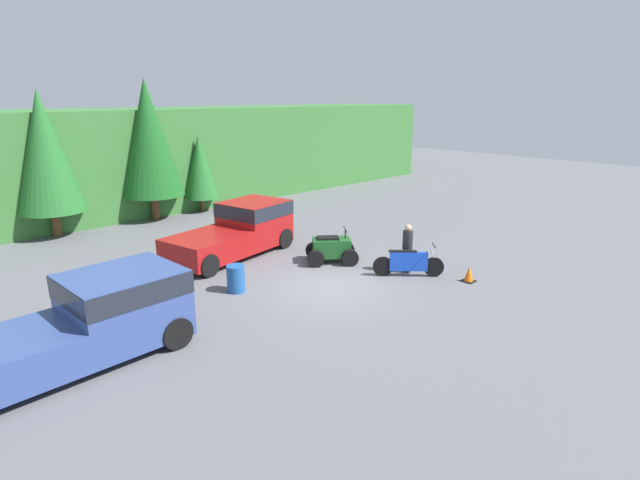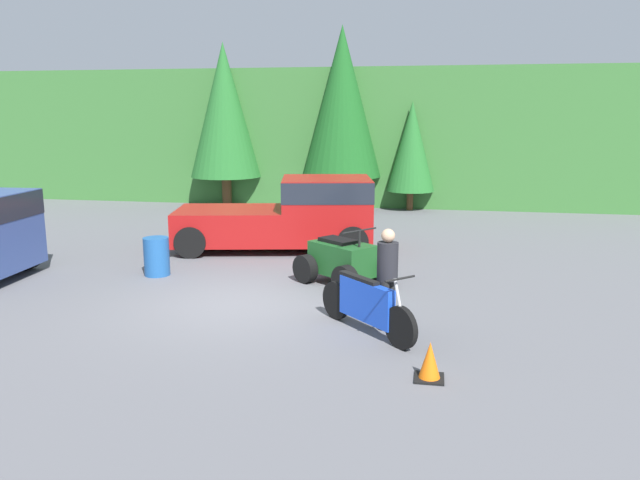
% 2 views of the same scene
% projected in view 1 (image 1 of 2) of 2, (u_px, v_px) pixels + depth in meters
% --- Properties ---
extents(ground_plane, '(80.00, 80.00, 0.00)m').
position_uv_depth(ground_plane, '(331.00, 286.00, 16.57)').
color(ground_plane, '#5B5B60').
extents(hillside_backdrop, '(44.00, 6.00, 5.40)m').
position_uv_depth(hillside_backdrop, '(123.00, 161.00, 26.93)').
color(hillside_backdrop, '#387033').
rests_on(hillside_backdrop, ground_plane).
extents(tree_left, '(2.81, 2.81, 6.38)m').
position_uv_depth(tree_left, '(45.00, 152.00, 21.38)').
color(tree_left, brown).
rests_on(tree_left, ground_plane).
extents(tree_mid_left, '(3.04, 3.04, 6.91)m').
position_uv_depth(tree_mid_left, '(149.00, 138.00, 24.39)').
color(tree_mid_left, brown).
rests_on(tree_mid_left, ground_plane).
extents(tree_mid_right, '(1.81, 1.81, 4.11)m').
position_uv_depth(tree_mid_right, '(200.00, 167.00, 26.59)').
color(tree_mid_right, brown).
rests_on(tree_mid_right, ground_plane).
extents(pickup_truck_red, '(5.59, 3.24, 1.95)m').
position_uv_depth(pickup_truck_red, '(240.00, 228.00, 19.79)').
color(pickup_truck_red, maroon).
rests_on(pickup_truck_red, ground_plane).
extents(pickup_truck_second, '(5.93, 2.56, 1.95)m').
position_uv_depth(pickup_truck_second, '(85.00, 320.00, 11.69)').
color(pickup_truck_second, '#334784').
rests_on(pickup_truck_second, ground_plane).
extents(dirt_bike, '(1.80, 1.83, 1.15)m').
position_uv_depth(dirt_bike, '(409.00, 263.00, 17.32)').
color(dirt_bike, black).
rests_on(dirt_bike, ground_plane).
extents(quad_atv, '(2.27, 2.17, 1.28)m').
position_uv_depth(quad_atv, '(331.00, 249.00, 18.80)').
color(quad_atv, black).
rests_on(quad_atv, ground_plane).
extents(rider_person, '(0.48, 0.48, 1.75)m').
position_uv_depth(rider_person, '(407.00, 246.00, 17.62)').
color(rider_person, black).
rests_on(rider_person, ground_plane).
extents(traffic_cone, '(0.42, 0.42, 0.55)m').
position_uv_depth(traffic_cone, '(469.00, 274.00, 16.90)').
color(traffic_cone, black).
rests_on(traffic_cone, ground_plane).
extents(steel_barrel, '(0.58, 0.58, 0.88)m').
position_uv_depth(steel_barrel, '(236.00, 279.00, 15.98)').
color(steel_barrel, '#1E5193').
rests_on(steel_barrel, ground_plane).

